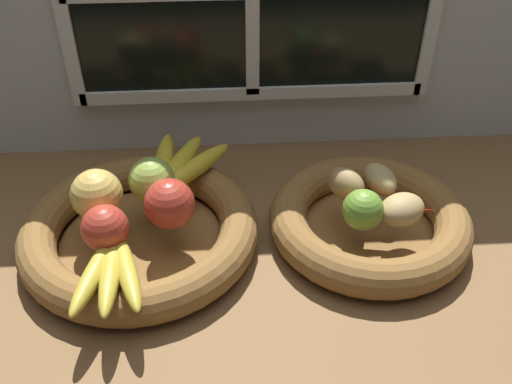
% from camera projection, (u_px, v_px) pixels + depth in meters
% --- Properties ---
extents(ground_plane, '(1.40, 0.90, 0.03)m').
position_uv_depth(ground_plane, '(263.00, 245.00, 0.93)').
color(ground_plane, brown).
extents(back_wall, '(1.40, 0.05, 0.55)m').
position_uv_depth(back_wall, '(251.00, 5.00, 0.99)').
color(back_wall, silver).
rests_on(back_wall, ground_plane).
extents(fruit_bowl_left, '(0.37, 0.37, 0.06)m').
position_uv_depth(fruit_bowl_left, '(140.00, 233.00, 0.89)').
color(fruit_bowl_left, brown).
rests_on(fruit_bowl_left, ground_plane).
extents(fruit_bowl_right, '(0.32, 0.32, 0.06)m').
position_uv_depth(fruit_bowl_right, '(370.00, 223.00, 0.91)').
color(fruit_bowl_right, brown).
rests_on(fruit_bowl_right, ground_plane).
extents(apple_golden_left, '(0.08, 0.08, 0.08)m').
position_uv_depth(apple_golden_left, '(97.00, 195.00, 0.85)').
color(apple_golden_left, '#DBB756').
rests_on(apple_golden_left, fruit_bowl_left).
extents(apple_red_front, '(0.07, 0.07, 0.07)m').
position_uv_depth(apple_red_front, '(105.00, 228.00, 0.80)').
color(apple_red_front, '#B73828').
rests_on(apple_red_front, fruit_bowl_left).
extents(apple_red_right, '(0.08, 0.08, 0.08)m').
position_uv_depth(apple_red_right, '(169.00, 204.00, 0.83)').
color(apple_red_right, '#B73828').
rests_on(apple_red_right, fruit_bowl_left).
extents(apple_green_back, '(0.07, 0.07, 0.07)m').
position_uv_depth(apple_green_back, '(152.00, 180.00, 0.88)').
color(apple_green_back, '#99B74C').
rests_on(apple_green_back, fruit_bowl_left).
extents(banana_bunch_front, '(0.11, 0.17, 0.03)m').
position_uv_depth(banana_bunch_front, '(111.00, 269.00, 0.76)').
color(banana_bunch_front, gold).
rests_on(banana_bunch_front, fruit_bowl_left).
extents(banana_bunch_back, '(0.14, 0.19, 0.03)m').
position_uv_depth(banana_bunch_back, '(179.00, 166.00, 0.95)').
color(banana_bunch_back, gold).
rests_on(banana_bunch_back, fruit_bowl_left).
extents(potato_small, '(0.09, 0.08, 0.04)m').
position_uv_depth(potato_small, '(402.00, 209.00, 0.85)').
color(potato_small, tan).
rests_on(potato_small, fruit_bowl_right).
extents(potato_back, '(0.06, 0.08, 0.04)m').
position_uv_depth(potato_back, '(380.00, 179.00, 0.91)').
color(potato_back, tan).
rests_on(potato_back, fruit_bowl_right).
extents(potato_oblong, '(0.08, 0.08, 0.05)m').
position_uv_depth(potato_oblong, '(346.00, 184.00, 0.89)').
color(potato_oblong, '#A38451').
rests_on(potato_oblong, fruit_bowl_right).
extents(lime_near, '(0.06, 0.06, 0.06)m').
position_uv_depth(lime_near, '(363.00, 210.00, 0.83)').
color(lime_near, '#6B9E33').
rests_on(lime_near, fruit_bowl_right).
extents(chili_pepper, '(0.15, 0.03, 0.02)m').
position_uv_depth(chili_pepper, '(390.00, 209.00, 0.87)').
color(chili_pepper, red).
rests_on(chili_pepper, fruit_bowl_right).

